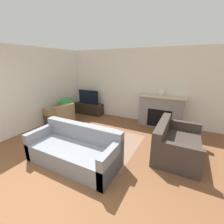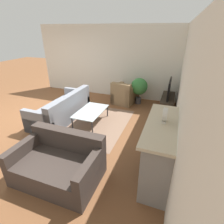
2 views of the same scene
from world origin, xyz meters
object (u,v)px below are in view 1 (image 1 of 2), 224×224
at_px(coffee_table, 95,131).
at_px(potted_plant, 67,105).
at_px(tv, 88,97).
at_px(couch_sectional, 75,150).
at_px(couch_loveseat, 175,144).
at_px(armchair_by_window, 60,118).
at_px(mantel_clock, 161,92).

distance_m(coffee_table, potted_plant, 2.19).
height_order(tv, coffee_table, tv).
distance_m(couch_sectional, couch_loveseat, 2.42).
bearing_deg(tv, couch_loveseat, -23.48).
bearing_deg(potted_plant, armchair_by_window, -76.14).
bearing_deg(tv, mantel_clock, 1.23).
bearing_deg(armchair_by_window, potted_plant, -158.45).
height_order(armchair_by_window, potted_plant, potted_plant).
relative_size(couch_loveseat, coffee_table, 1.30).
height_order(couch_loveseat, potted_plant, potted_plant).
xyz_separation_m(couch_loveseat, potted_plant, (-4.04, 0.59, 0.35)).
distance_m(couch_sectional, coffee_table, 0.95).
height_order(couch_sectional, couch_loveseat, same).
bearing_deg(couch_loveseat, couch_sectional, 123.50).
relative_size(tv, couch_sectional, 0.46).
height_order(tv, couch_sectional, tv).
height_order(tv, armchair_by_window, tv).
bearing_deg(tv, potted_plant, -104.90).
relative_size(couch_loveseat, armchair_by_window, 1.58).
bearing_deg(coffee_table, couch_sectional, -85.53).
xyz_separation_m(couch_loveseat, coffee_table, (-2.10, -0.40, 0.07)).
bearing_deg(couch_sectional, armchair_by_window, 143.24).
distance_m(couch_loveseat, armchair_by_window, 3.91).
xyz_separation_m(armchair_by_window, potted_plant, (-0.13, 0.52, 0.33)).
relative_size(armchair_by_window, potted_plant, 1.00).
height_order(couch_sectional, potted_plant, potted_plant).
distance_m(potted_plant, mantel_clock, 3.54).
xyz_separation_m(couch_sectional, couch_loveseat, (2.02, 1.34, -0.00)).
bearing_deg(mantel_clock, coffee_table, -122.98).
distance_m(armchair_by_window, coffee_table, 1.87).
height_order(armchair_by_window, coffee_table, armchair_by_window).
xyz_separation_m(couch_sectional, mantel_clock, (1.29, 3.04, 0.96)).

